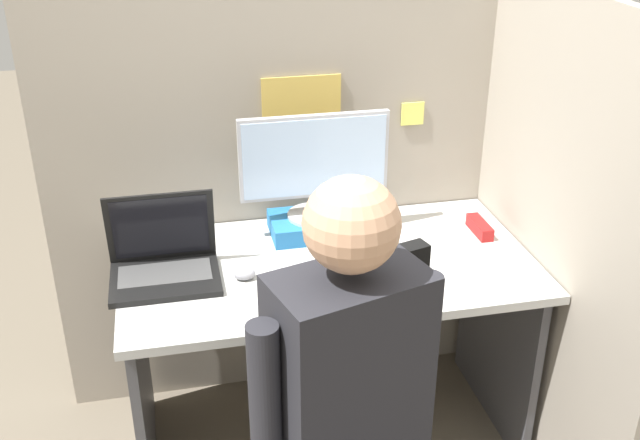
{
  "coord_description": "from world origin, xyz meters",
  "views": [
    {
      "loc": [
        -0.48,
        -1.73,
        1.96
      ],
      "look_at": [
        -0.07,
        0.18,
        0.99
      ],
      "focal_mm": 42.0,
      "sensor_mm": 36.0,
      "label": 1
    }
  ],
  "objects": [
    {
      "name": "cubicle_panel_back",
      "position": [
        0.0,
        0.75,
        0.81
      ],
      "size": [
        1.86,
        0.05,
        1.61
      ],
      "color": "gray",
      "rests_on": "ground"
    },
    {
      "name": "cubicle_panel_right",
      "position": [
        0.7,
        0.29,
        0.8
      ],
      "size": [
        0.04,
        1.37,
        1.61
      ],
      "color": "gray",
      "rests_on": "ground"
    },
    {
      "name": "desk",
      "position": [
        0.0,
        0.36,
        0.55
      ],
      "size": [
        1.36,
        0.73,
        0.74
      ],
      "color": "#B7B7B2",
      "rests_on": "ground"
    },
    {
      "name": "paper_box",
      "position": [
        0.0,
        0.58,
        0.77
      ],
      "size": [
        0.31,
        0.2,
        0.06
      ],
      "color": "#236BAD",
      "rests_on": "desk"
    },
    {
      "name": "monitor",
      "position": [
        0.0,
        0.58,
        1.0
      ],
      "size": [
        0.52,
        0.19,
        0.37
      ],
      "color": "#B2B2B7",
      "rests_on": "paper_box"
    },
    {
      "name": "laptop",
      "position": [
        -0.53,
        0.38,
        0.79
      ],
      "size": [
        0.34,
        0.26,
        0.27
      ],
      "color": "black",
      "rests_on": "desk"
    },
    {
      "name": "mouse",
      "position": [
        -0.28,
        0.31,
        0.75
      ],
      "size": [
        0.07,
        0.05,
        0.04
      ],
      "color": "gray",
      "rests_on": "desk"
    },
    {
      "name": "stapler",
      "position": [
        0.57,
        0.45,
        0.76
      ],
      "size": [
        0.04,
        0.15,
        0.04
      ],
      "color": "#A31919",
      "rests_on": "desk"
    },
    {
      "name": "carrot_toy",
      "position": [
        0.26,
        0.11,
        0.75
      ],
      "size": [
        0.04,
        0.12,
        0.04
      ],
      "color": "orange",
      "rests_on": "desk"
    },
    {
      "name": "person",
      "position": [
        -0.15,
        -0.48,
        0.8
      ],
      "size": [
        0.46,
        0.5,
        1.38
      ],
      "color": "#282D4C",
      "rests_on": "ground"
    }
  ]
}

